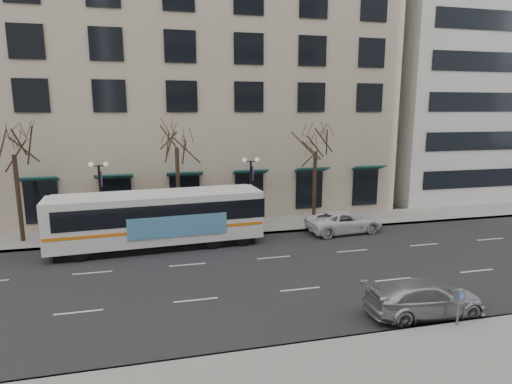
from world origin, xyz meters
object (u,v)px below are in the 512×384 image
object	(u,v)px
tree_far_left	(12,139)
lamp_post_right	(251,190)
lamp_post_left	(101,197)
white_pickup	(344,222)
tree_far_mid	(176,134)
city_bus	(159,218)
tree_far_right	(316,138)
pay_station	(459,300)
silver_car	(425,298)

from	to	relation	value
tree_far_left	lamp_post_right	bearing A→B (deg)	-2.29
lamp_post_left	white_pickup	size ratio (longest dim) A/B	0.96
tree_far_left	lamp_post_left	bearing A→B (deg)	-6.83
tree_far_left	white_pickup	world-z (taller)	tree_far_left
tree_far_mid	city_bus	world-z (taller)	tree_far_mid
lamp_post_left	tree_far_right	bearing A→B (deg)	2.29
lamp_post_right	tree_far_right	bearing A→B (deg)	6.85
tree_far_mid	pay_station	size ratio (longest dim) A/B	5.76
silver_car	pay_station	distance (m)	1.54
lamp_post_right	pay_station	distance (m)	16.31
city_bus	silver_car	distance (m)	15.87
city_bus	silver_car	size ratio (longest dim) A/B	2.59
white_pickup	lamp_post_right	bearing A→B (deg)	67.03
lamp_post_left	pay_station	world-z (taller)	lamp_post_left
tree_far_right	lamp_post_right	distance (m)	6.11
tree_far_left	city_bus	xyz separation A→B (m)	(8.62, -3.00, -4.78)
tree_far_right	lamp_post_left	distance (m)	15.40
tree_far_left	tree_far_mid	distance (m)	10.00
lamp_post_left	silver_car	bearing A→B (deg)	-44.91
tree_far_mid	tree_far_right	world-z (taller)	tree_far_mid
tree_far_left	tree_far_mid	xyz separation A→B (m)	(10.00, 0.00, 0.21)
lamp_post_left	pay_station	xyz separation A→B (m)	(14.76, -15.50, -1.72)
tree_far_left	tree_far_right	bearing A→B (deg)	0.00
tree_far_left	tree_far_mid	world-z (taller)	tree_far_mid
white_pickup	pay_station	bearing A→B (deg)	168.49
tree_far_left	lamp_post_left	size ratio (longest dim) A/B	1.60
tree_far_left	pay_station	size ratio (longest dim) A/B	5.62
tree_far_mid	tree_far_right	xyz separation A→B (m)	(10.00, -0.00, -0.48)
tree_far_left	silver_car	size ratio (longest dim) A/B	1.65
tree_far_left	silver_car	distance (m)	24.95
tree_far_right	pay_station	distance (m)	16.92
tree_far_mid	silver_car	distance (m)	18.46
tree_far_left	silver_car	bearing A→B (deg)	-37.53
lamp_post_left	white_pickup	bearing A→B (deg)	-7.02
tree_far_left	silver_car	world-z (taller)	tree_far_left
city_bus	pay_station	world-z (taller)	city_bus
tree_far_mid	lamp_post_left	size ratio (longest dim) A/B	1.64
tree_far_mid	lamp_post_left	world-z (taller)	tree_far_mid
city_bus	silver_car	xyz separation A→B (m)	(10.59, -11.76, -1.18)
tree_far_right	silver_car	xyz separation A→B (m)	(-0.79, -14.76, -5.69)
lamp_post_left	silver_car	distance (m)	20.17
tree_far_right	lamp_post_left	size ratio (longest dim) A/B	1.55
tree_far_right	lamp_post_right	size ratio (longest dim) A/B	1.55
tree_far_mid	tree_far_left	bearing A→B (deg)	-180.00
silver_car	tree_far_mid	bearing A→B (deg)	33.98
tree_far_left	tree_far_right	size ratio (longest dim) A/B	1.03
pay_station	white_pickup	bearing A→B (deg)	72.12
pay_station	lamp_post_left	bearing A→B (deg)	122.01
white_pickup	silver_car	bearing A→B (deg)	165.24
tree_far_right	white_pickup	distance (m)	6.36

